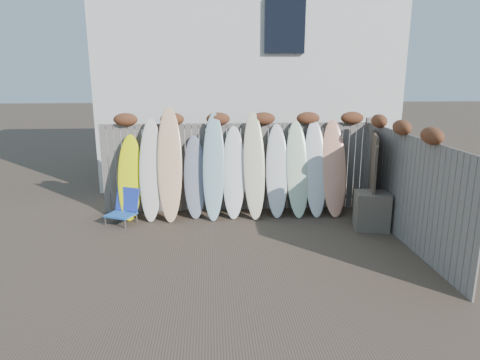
{
  "coord_description": "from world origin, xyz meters",
  "views": [
    {
      "loc": [
        -0.58,
        -7.06,
        3.07
      ],
      "look_at": [
        0.0,
        1.2,
        1.0
      ],
      "focal_mm": 32.0,
      "sensor_mm": 36.0,
      "label": 1
    }
  ],
  "objects": [
    {
      "name": "back_fence",
      "position": [
        0.06,
        2.39,
        1.18
      ],
      "size": [
        6.05,
        0.28,
        2.24
      ],
      "color": "slate",
      "rests_on": "ground"
    },
    {
      "name": "surfboard_3",
      "position": [
        -0.93,
        2.02,
        0.88
      ],
      "size": [
        0.49,
        0.65,
        1.76
      ],
      "primitive_type": "ellipsoid",
      "rotation": [
        -0.31,
        0.0,
        0.03
      ],
      "color": "gray",
      "rests_on": "ground"
    },
    {
      "name": "surfboard_10",
      "position": [
        2.13,
        1.96,
        1.04
      ],
      "size": [
        0.56,
        0.75,
        2.09
      ],
      "primitive_type": "ellipsoid",
      "rotation": [
        -0.31,
        0.0,
        -0.02
      ],
      "color": "#E59271",
      "rests_on": "ground"
    },
    {
      "name": "surfboard_1",
      "position": [
        -1.86,
        1.95,
        1.07
      ],
      "size": [
        0.51,
        0.77,
        2.15
      ],
      "primitive_type": "ellipsoid",
      "rotation": [
        -0.31,
        0.0,
        -0.02
      ],
      "color": "beige",
      "rests_on": "ground"
    },
    {
      "name": "surfboard_8",
      "position": [
        1.32,
        1.96,
        1.03
      ],
      "size": [
        0.5,
        0.74,
        2.07
      ],
      "primitive_type": "ellipsoid",
      "rotation": [
        -0.31,
        0.0,
        0.01
      ],
      "color": "beige",
      "rests_on": "ground"
    },
    {
      "name": "surfboard_7",
      "position": [
        0.87,
        1.99,
        1.0
      ],
      "size": [
        0.54,
        0.74,
        2.0
      ],
      "primitive_type": "ellipsoid",
      "rotation": [
        -0.31,
        0.0,
        -0.07
      ],
      "color": "white",
      "rests_on": "ground"
    },
    {
      "name": "surfboard_6",
      "position": [
        0.36,
        1.94,
        1.14
      ],
      "size": [
        0.48,
        0.8,
        2.27
      ],
      "primitive_type": "ellipsoid",
      "rotation": [
        -0.31,
        0.0,
        0.01
      ],
      "color": "beige",
      "rests_on": "ground"
    },
    {
      "name": "surfboard_2",
      "position": [
        -1.45,
        1.93,
        1.2
      ],
      "size": [
        0.54,
        0.85,
        2.39
      ],
      "primitive_type": "ellipsoid",
      "rotation": [
        -0.31,
        0.0,
        0.02
      ],
      "color": "#F4AB76",
      "rests_on": "ground"
    },
    {
      "name": "surfboard_5",
      "position": [
        -0.09,
        1.98,
        0.98
      ],
      "size": [
        0.54,
        0.73,
        1.97
      ],
      "primitive_type": "ellipsoid",
      "rotation": [
        -0.31,
        0.0,
        -0.06
      ],
      "color": "white",
      "rests_on": "ground"
    },
    {
      "name": "ground",
      "position": [
        0.0,
        0.0,
        0.0
      ],
      "size": [
        80.0,
        80.0,
        0.0
      ],
      "primitive_type": "plane",
      "color": "#493A2D"
    },
    {
      "name": "house",
      "position": [
        0.5,
        6.5,
        3.2
      ],
      "size": [
        8.5,
        5.5,
        6.33
      ],
      "color": "silver",
      "rests_on": "ground"
    },
    {
      "name": "surfboard_9",
      "position": [
        1.72,
        1.98,
        1.05
      ],
      "size": [
        0.49,
        0.75,
        2.09
      ],
      "primitive_type": "ellipsoid",
      "rotation": [
        -0.31,
        0.0,
        -0.01
      ],
      "color": "silver",
      "rests_on": "ground"
    },
    {
      "name": "surfboard_0",
      "position": [
        -2.32,
        1.99,
        0.9
      ],
      "size": [
        0.54,
        0.66,
        1.8
      ],
      "primitive_type": "ellipsoid",
      "rotation": [
        -0.31,
        0.0,
        -0.04
      ],
      "color": "#F9FF06",
      "rests_on": "ground"
    },
    {
      "name": "surfboard_4",
      "position": [
        -0.52,
        1.93,
        1.13
      ],
      "size": [
        0.52,
        0.82,
        2.26
      ],
      "primitive_type": "ellipsoid",
      "rotation": [
        -0.31,
        0.0,
        -0.07
      ],
      "color": "#95BAC3",
      "rests_on": "ground"
    },
    {
      "name": "wooden_crate",
      "position": [
        2.64,
        0.93,
        0.38
      ],
      "size": [
        0.74,
        0.65,
        0.76
      ],
      "primitive_type": "cube",
      "rotation": [
        0.0,
        0.0,
        -0.18
      ],
      "color": "brown",
      "rests_on": "ground"
    },
    {
      "name": "right_fence",
      "position": [
        2.99,
        0.25,
        1.14
      ],
      "size": [
        0.28,
        4.4,
        2.24
      ],
      "color": "slate",
      "rests_on": "ground"
    },
    {
      "name": "lattice_panel",
      "position": [
        2.78,
        1.37,
        0.94
      ],
      "size": [
        0.41,
        1.21,
        1.87
      ],
      "primitive_type": "cube",
      "rotation": [
        0.0,
        0.0,
        -0.3
      ],
      "color": "#372F21",
      "rests_on": "ground"
    },
    {
      "name": "beach_chair",
      "position": [
        -2.42,
        1.69,
        0.33
      ],
      "size": [
        0.73,
        0.75,
        0.72
      ],
      "color": "blue",
      "rests_on": "ground"
    }
  ]
}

